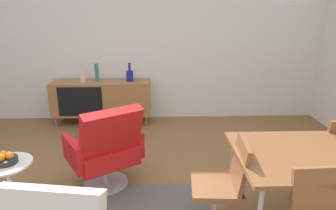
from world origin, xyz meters
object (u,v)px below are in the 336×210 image
at_px(vase_ceramic_small, 83,76).
at_px(side_table_round, 10,182).
at_px(sideboard, 101,98).
at_px(dining_chair_near_window, 224,185).
at_px(vase_sculptural_dark, 97,73).
at_px(dining_chair_back_right, 334,151).
at_px(lounge_chair_red, 106,147).
at_px(vase_cobalt, 130,75).
at_px(dining_table, 335,158).
at_px(fruit_bowl, 5,159).

height_order(vase_ceramic_small, side_table_round, vase_ceramic_small).
relative_size(sideboard, dining_chair_near_window, 1.87).
relative_size(sideboard, side_table_round, 3.08).
bearing_deg(side_table_round, vase_ceramic_small, 86.62).
distance_m(vase_sculptural_dark, dining_chair_near_window, 3.11).
height_order(dining_chair_near_window, dining_chair_back_right, same).
bearing_deg(lounge_chair_red, vase_sculptural_dark, 102.99).
xyz_separation_m(sideboard, vase_cobalt, (0.49, 0.00, 0.38)).
bearing_deg(vase_cobalt, lounge_chair_red, -92.49).
bearing_deg(sideboard, vase_ceramic_small, 179.61).
relative_size(vase_cobalt, dining_table, 0.19).
bearing_deg(dining_chair_back_right, lounge_chair_red, 175.90).
relative_size(lounge_chair_red, side_table_round, 1.82).
distance_m(vase_cobalt, side_table_round, 2.57).
bearing_deg(lounge_chair_red, vase_ceramic_small, 109.25).
relative_size(vase_cobalt, vase_ceramic_small, 1.03).
relative_size(vase_sculptural_dark, dining_table, 0.18).
bearing_deg(sideboard, fruit_bowl, -100.08).
relative_size(vase_sculptural_dark, dining_chair_back_right, 0.34).
relative_size(dining_chair_near_window, lounge_chair_red, 0.90).
bearing_deg(dining_chair_near_window, vase_ceramic_small, 123.30).
distance_m(vase_cobalt, vase_sculptural_dark, 0.54).
xyz_separation_m(vase_sculptural_dark, dining_chair_near_window, (1.53, -2.68, -0.39)).
distance_m(dining_table, fruit_bowl, 2.81).
height_order(vase_ceramic_small, dining_chair_back_right, vase_ceramic_small).
height_order(vase_sculptural_dark, dining_table, vase_sculptural_dark).
bearing_deg(side_table_round, dining_table, -6.62).
xyz_separation_m(sideboard, vase_sculptural_dark, (-0.05, 0.00, 0.42)).
bearing_deg(lounge_chair_red, vase_cobalt, 87.51).
relative_size(dining_table, lounge_chair_red, 1.69).
distance_m(vase_sculptural_dark, dining_chair_back_right, 3.51).
height_order(vase_cobalt, vase_sculptural_dark, vase_cobalt).
relative_size(dining_table, side_table_round, 3.08).
relative_size(sideboard, fruit_bowl, 8.00).
relative_size(vase_cobalt, vase_sculptural_dark, 1.05).
bearing_deg(side_table_round, vase_cobalt, 68.97).
bearing_deg(dining_chair_near_window, vase_sculptural_dark, 119.71).
distance_m(dining_chair_near_window, fruit_bowl, 1.93).
height_order(dining_chair_near_window, lounge_chair_red, lounge_chair_red).
xyz_separation_m(vase_ceramic_small, dining_chair_back_right, (3.00, -2.11, -0.34)).
bearing_deg(dining_table, lounge_chair_red, 159.76).
distance_m(vase_cobalt, fruit_bowl, 2.53).
bearing_deg(vase_cobalt, vase_ceramic_small, 180.00).
bearing_deg(vase_ceramic_small, side_table_round, -93.38).
height_order(vase_cobalt, side_table_round, vase_cobalt).
bearing_deg(sideboard, side_table_round, -100.07).
relative_size(sideboard, vase_sculptural_dark, 5.56).
xyz_separation_m(sideboard, vase_ceramic_small, (-0.28, 0.00, 0.37)).
distance_m(vase_ceramic_small, dining_chair_back_right, 3.69).
bearing_deg(dining_chair_back_right, vase_cobalt, 136.61).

